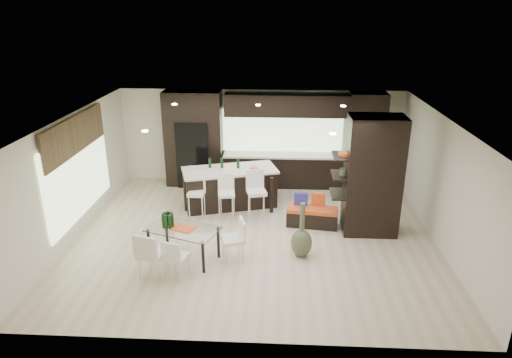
# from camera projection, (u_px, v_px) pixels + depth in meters

# --- Properties ---
(ground) EXTENTS (8.00, 8.00, 0.00)m
(ground) POSITION_uv_depth(u_px,v_px,m) (255.00, 236.00, 10.32)
(ground) COLOR beige
(ground) RESTS_ON ground
(back_wall) EXTENTS (8.00, 0.02, 2.70)m
(back_wall) POSITION_uv_depth(u_px,v_px,m) (261.00, 137.00, 13.11)
(back_wall) COLOR silver
(back_wall) RESTS_ON ground
(left_wall) EXTENTS (0.02, 7.00, 2.70)m
(left_wall) POSITION_uv_depth(u_px,v_px,m) (74.00, 177.00, 10.04)
(left_wall) COLOR silver
(left_wall) RESTS_ON ground
(right_wall) EXTENTS (0.02, 7.00, 2.70)m
(right_wall) POSITION_uv_depth(u_px,v_px,m) (443.00, 184.00, 9.64)
(right_wall) COLOR silver
(right_wall) RESTS_ON ground
(ceiling) EXTENTS (8.00, 7.00, 0.02)m
(ceiling) POSITION_uv_depth(u_px,v_px,m) (254.00, 119.00, 9.36)
(ceiling) COLOR white
(ceiling) RESTS_ON ground
(window_left) EXTENTS (0.04, 3.20, 1.90)m
(window_left) POSITION_uv_depth(u_px,v_px,m) (79.00, 174.00, 10.23)
(window_left) COLOR #B2D199
(window_left) RESTS_ON left_wall
(window_back) EXTENTS (3.40, 0.04, 1.20)m
(window_back) POSITION_uv_depth(u_px,v_px,m) (282.00, 131.00, 12.97)
(window_back) COLOR #B2D199
(window_back) RESTS_ON back_wall
(stone_accent) EXTENTS (0.08, 3.00, 0.80)m
(stone_accent) POSITION_uv_depth(u_px,v_px,m) (75.00, 135.00, 9.91)
(stone_accent) COLOR brown
(stone_accent) RESTS_ON left_wall
(ceiling_spots) EXTENTS (4.00, 3.00, 0.02)m
(ceiling_spots) POSITION_uv_depth(u_px,v_px,m) (255.00, 117.00, 9.60)
(ceiling_spots) COLOR white
(ceiling_spots) RESTS_ON ceiling
(back_cabinetry) EXTENTS (6.80, 0.68, 2.70)m
(back_cabinetry) POSITION_uv_depth(u_px,v_px,m) (279.00, 140.00, 12.78)
(back_cabinetry) COLOR black
(back_cabinetry) RESTS_ON ground
(refrigerator) EXTENTS (0.90, 0.68, 1.90)m
(refrigerator) POSITION_uv_depth(u_px,v_px,m) (194.00, 153.00, 12.99)
(refrigerator) COLOR black
(refrigerator) RESTS_ON ground
(partition_column) EXTENTS (1.20, 0.80, 2.70)m
(partition_column) POSITION_uv_depth(u_px,v_px,m) (373.00, 176.00, 10.09)
(partition_column) COLOR black
(partition_column) RESTS_ON ground
(kitchen_island) EXTENTS (2.56, 1.65, 0.99)m
(kitchen_island) POSITION_uv_depth(u_px,v_px,m) (230.00, 187.00, 11.76)
(kitchen_island) COLOR black
(kitchen_island) RESTS_ON ground
(stool_left) EXTENTS (0.41, 0.41, 0.89)m
(stool_left) POSITION_uv_depth(u_px,v_px,m) (197.00, 201.00, 11.06)
(stool_left) COLOR white
(stool_left) RESTS_ON ground
(stool_mid) EXTENTS (0.45, 0.45, 0.89)m
(stool_mid) POSITION_uv_depth(u_px,v_px,m) (227.00, 202.00, 11.02)
(stool_mid) COLOR white
(stool_mid) RESTS_ON ground
(stool_right) EXTENTS (0.53, 0.53, 0.99)m
(stool_right) POSITION_uv_depth(u_px,v_px,m) (257.00, 201.00, 10.95)
(stool_right) COLOR white
(stool_right) RESTS_ON ground
(bench) EXTENTS (1.23, 0.61, 0.45)m
(bench) POSITION_uv_depth(u_px,v_px,m) (312.00, 217.00, 10.73)
(bench) COLOR black
(bench) RESTS_ON ground
(floor_vase) EXTENTS (0.51, 0.51, 1.20)m
(floor_vase) POSITION_uv_depth(u_px,v_px,m) (302.00, 230.00, 9.29)
(floor_vase) COLOR #454F39
(floor_vase) RESTS_ON ground
(dining_table) EXTENTS (1.60, 1.23, 0.68)m
(dining_table) POSITION_uv_depth(u_px,v_px,m) (184.00, 244.00, 9.29)
(dining_table) COLOR white
(dining_table) RESTS_ON ground
(chair_near) EXTENTS (0.52, 0.52, 0.76)m
(chair_near) POSITION_uv_depth(u_px,v_px,m) (177.00, 259.00, 8.64)
(chair_near) COLOR white
(chair_near) RESTS_ON ground
(chair_far) EXTENTS (0.60, 0.60, 0.90)m
(chair_far) POSITION_uv_depth(u_px,v_px,m) (153.00, 256.00, 8.60)
(chair_far) COLOR white
(chair_far) RESTS_ON ground
(chair_end) EXTENTS (0.55, 0.55, 0.81)m
(chair_end) POSITION_uv_depth(u_px,v_px,m) (233.00, 242.00, 9.21)
(chair_end) COLOR white
(chair_end) RESTS_ON ground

